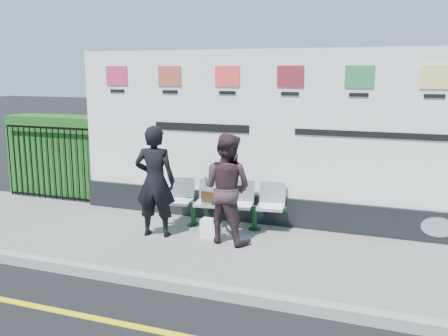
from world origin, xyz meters
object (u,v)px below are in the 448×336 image
billboard (290,151)px  woman_right (227,188)px  bench (224,215)px  woman_left (155,181)px

billboard → woman_right: billboard is taller
bench → woman_left: 1.36m
woman_right → woman_left: bearing=16.4°
woman_right → billboard: bearing=-110.3°
woman_left → woman_right: woman_left is taller
billboard → woman_right: (-0.70, -1.19, -0.44)m
woman_left → woman_right: bearing=175.0°
bench → woman_right: bearing=-73.9°
billboard → woman_left: size_ratio=4.44×
bench → woman_right: 0.95m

